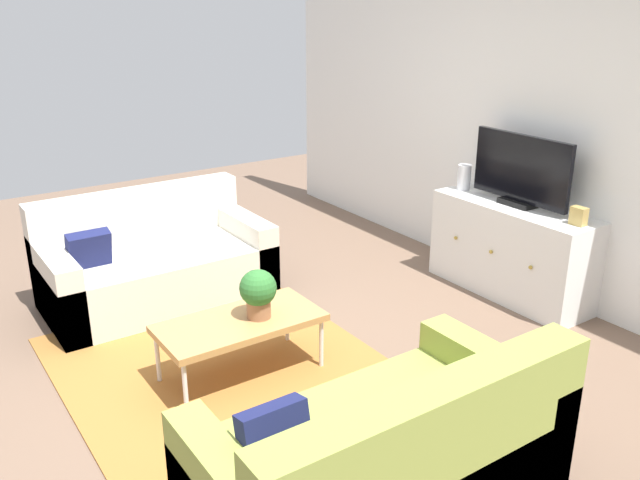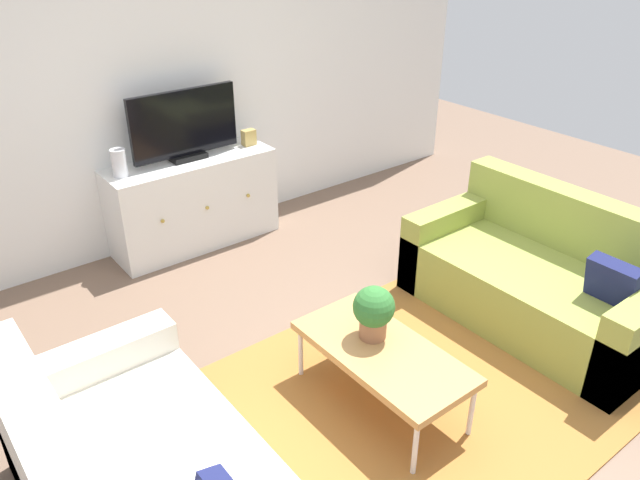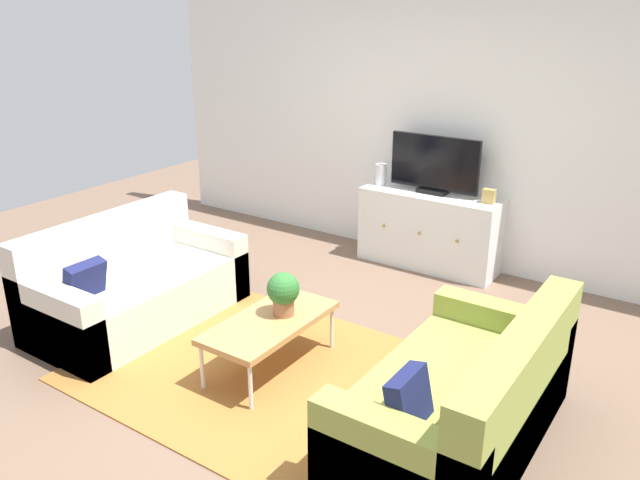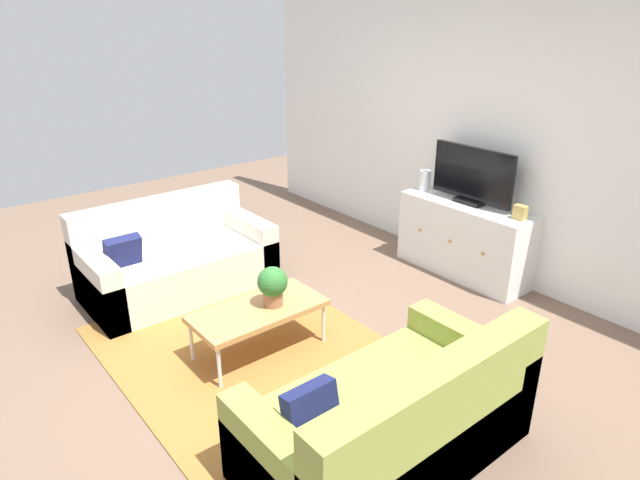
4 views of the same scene
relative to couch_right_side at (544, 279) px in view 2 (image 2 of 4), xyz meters
The scene contains 10 objects.
ground_plane 1.47m from the couch_right_side, behind, with size 10.00×10.00×0.00m, color brown.
wall_back 3.20m from the couch_right_side, 118.43° to the left, with size 6.40×0.12×2.70m, color white.
area_rug 1.46m from the couch_right_side, behind, with size 2.50×1.90×0.01m, color #9E662D.
couch_right_side is the anchor object (origin of this frame).
coffee_table 1.46m from the couch_right_side, behind, with size 0.50×1.01×0.39m.
potted_plant 1.46m from the couch_right_side, behind, with size 0.23×0.23×0.31m.
tv_console 2.74m from the couch_right_side, 119.78° to the left, with size 1.35×0.47×0.74m.
flat_screen_tv 2.85m from the couch_right_side, 119.57° to the left, with size 0.87×0.16×0.55m.
glass_vase 3.10m from the couch_right_side, 128.84° to the left, with size 0.11×0.11×0.21m, color silver.
mantel_clock 2.56m from the couch_right_side, 108.74° to the left, with size 0.11×0.07×0.13m, color tan.
Camera 2 is at (-1.90, -1.93, 2.46)m, focal length 34.47 mm.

